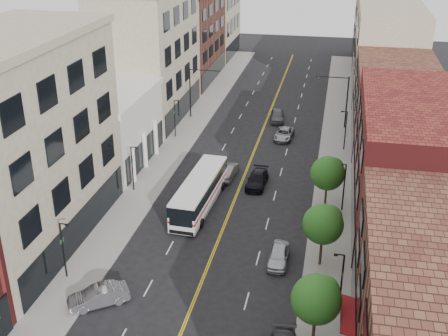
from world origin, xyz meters
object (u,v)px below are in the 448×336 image
Objects in this scene: car_angle_b at (98,296)px; car_lane_behind at (227,171)px; car_lane_b at (284,134)px; car_parked_far at (279,255)px; city_bus at (200,191)px; car_lane_c at (277,116)px; car_lane_a at (257,180)px.

car_lane_behind reaches higher than car_angle_b.
car_parked_far is at bearing -80.30° from car_lane_b.
city_bus reaches higher than car_lane_c.
car_lane_c is at bearing 134.13° from car_angle_b.
car_lane_c is at bearing 93.21° from car_lane_a.
city_bus is 2.92× the size of car_parked_far.
car_angle_b is at bearing 81.00° from car_lane_behind.
city_bus is 2.66× the size of car_angle_b.
city_bus is at bearing -106.61° from car_lane_c.
car_parked_far reaches higher than car_lane_a.
car_parked_far is 0.90× the size of car_lane_c.
car_angle_b is at bearing -146.63° from car_parked_far.
car_lane_b is at bearing 95.36° from car_parked_far.
car_lane_behind is at bearing 81.80° from city_bus.
city_bus is 27.47m from car_lane_c.
car_lane_behind is (-7.60, 15.67, 0.06)m from car_parked_far.
car_parked_far is 0.89× the size of car_lane_behind.
car_angle_b is 44.63m from car_lane_c.
city_bus reaches higher than car_lane_b.
city_bus reaches higher than car_lane_a.
car_lane_a is 21.12m from car_lane_c.
car_angle_b is 24.62m from car_lane_behind.
car_angle_b is 1.10× the size of car_parked_far.
car_angle_b reaches higher than car_lane_a.
car_parked_far is 0.85× the size of car_lane_a.
city_bus is at bearing 137.24° from car_parked_far.
car_lane_c is at bearing 82.81° from city_bus.
city_bus is 12.35m from car_parked_far.
car_parked_far is at bearing -89.84° from car_lane_c.
car_lane_c reaches higher than car_lane_b.
car_lane_c is at bearing -96.22° from car_lane_behind.
car_parked_far is at bearing 119.14° from car_lane_behind.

